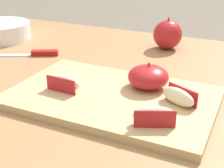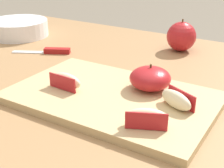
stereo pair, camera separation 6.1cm
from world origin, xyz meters
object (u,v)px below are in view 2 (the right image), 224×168
(apple_wedge_left, at_px, (147,118))
(whole_apple_crimson, at_px, (181,37))
(ceramic_fruit_bowl, at_px, (18,27))
(apple_half_skin_up, at_px, (148,78))
(paring_knife, at_px, (52,51))
(apple_wedge_back, at_px, (66,81))
(cutting_board, at_px, (112,97))
(apple_wedge_right, at_px, (177,100))

(apple_wedge_left, bearing_deg, whole_apple_crimson, 103.70)
(apple_wedge_left, height_order, ceramic_fruit_bowl, ceramic_fruit_bowl)
(apple_half_skin_up, bearing_deg, paring_knife, 163.10)
(apple_wedge_back, xyz_separation_m, ceramic_fruit_bowl, (-0.41, 0.26, -0.00))
(ceramic_fruit_bowl, bearing_deg, cutting_board, -25.52)
(cutting_board, distance_m, whole_apple_crimson, 0.37)
(cutting_board, xyz_separation_m, apple_half_skin_up, (0.05, 0.06, 0.03))
(whole_apple_crimson, bearing_deg, apple_wedge_left, -76.30)
(apple_wedge_back, bearing_deg, whole_apple_crimson, 76.72)
(apple_wedge_back, distance_m, whole_apple_crimson, 0.40)
(apple_half_skin_up, relative_size, paring_knife, 0.54)
(apple_half_skin_up, bearing_deg, whole_apple_crimson, 98.57)
(cutting_board, distance_m, apple_half_skin_up, 0.08)
(ceramic_fruit_bowl, bearing_deg, apple_half_skin_up, -18.31)
(apple_half_skin_up, height_order, apple_wedge_right, apple_half_skin_up)
(apple_wedge_right, bearing_deg, cutting_board, -175.04)
(cutting_board, height_order, apple_wedge_right, apple_wedge_right)
(whole_apple_crimson, bearing_deg, paring_knife, -144.86)
(cutting_board, bearing_deg, paring_knife, 151.11)
(apple_wedge_left, height_order, whole_apple_crimson, whole_apple_crimson)
(apple_half_skin_up, distance_m, whole_apple_crimson, 0.31)
(paring_knife, bearing_deg, apple_wedge_right, -19.78)
(paring_knife, distance_m, whole_apple_crimson, 0.36)
(apple_half_skin_up, xyz_separation_m, apple_wedge_back, (-0.14, -0.08, -0.01))
(apple_half_skin_up, height_order, whole_apple_crimson, whole_apple_crimson)
(apple_wedge_left, relative_size, ceramic_fruit_bowl, 0.38)
(apple_wedge_back, xyz_separation_m, apple_wedge_right, (0.22, 0.04, 0.00))
(cutting_board, height_order, ceramic_fruit_bowl, ceramic_fruit_bowl)
(cutting_board, relative_size, apple_wedge_back, 5.53)
(whole_apple_crimson, xyz_separation_m, ceramic_fruit_bowl, (-0.50, -0.13, -0.01))
(apple_half_skin_up, height_order, paring_knife, apple_half_skin_up)
(apple_wedge_right, distance_m, ceramic_fruit_bowl, 0.66)
(apple_wedge_back, height_order, whole_apple_crimson, whole_apple_crimson)
(cutting_board, height_order, apple_wedge_back, apple_wedge_back)
(cutting_board, relative_size, whole_apple_crimson, 4.35)
(apple_wedge_right, xyz_separation_m, paring_knife, (-0.41, 0.15, -0.02))
(apple_wedge_back, height_order, apple_wedge_left, same)
(apple_half_skin_up, bearing_deg, cutting_board, -129.38)
(paring_knife, bearing_deg, whole_apple_crimson, 35.14)
(apple_wedge_left, distance_m, whole_apple_crimson, 0.45)
(cutting_board, distance_m, apple_wedge_left, 0.13)
(apple_wedge_right, relative_size, apple_wedge_left, 1.00)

